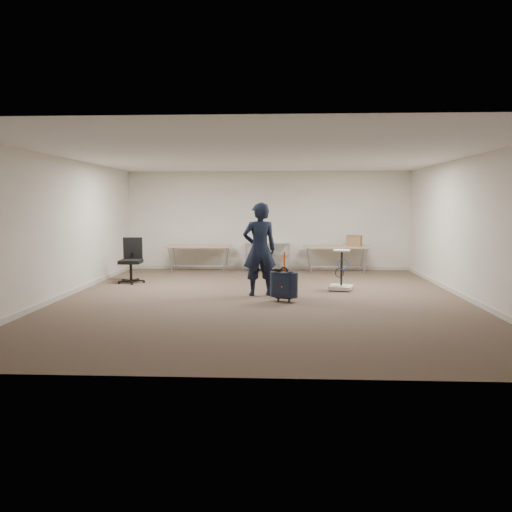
{
  "coord_description": "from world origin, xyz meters",
  "views": [
    {
      "loc": [
        0.32,
        -9.73,
        1.88
      ],
      "look_at": [
        -0.15,
        0.3,
        0.83
      ],
      "focal_mm": 35.0,
      "sensor_mm": 36.0,
      "label": 1
    }
  ],
  "objects": [
    {
      "name": "ground",
      "position": [
        0.0,
        0.0,
        0.0
      ],
      "size": [
        9.0,
        9.0,
        0.0
      ],
      "primitive_type": "plane",
      "color": "#4C392E",
      "rests_on": "ground"
    },
    {
      "name": "folding_table_right",
      "position": [
        1.9,
        3.95,
        0.68
      ],
      "size": [
        1.8,
        0.75,
        0.73
      ],
      "color": "#A08262",
      "rests_on": "ground"
    },
    {
      "name": "cardboard_box",
      "position": [
        2.38,
        4.0,
        0.87
      ],
      "size": [
        0.46,
        0.4,
        0.29
      ],
      "primitive_type": "cube",
      "rotation": [
        0.0,
        0.0,
        -0.34
      ],
      "color": "#946345",
      "rests_on": "folding_table_right"
    },
    {
      "name": "equipment_cart",
      "position": [
        1.68,
        1.14,
        0.23
      ],
      "size": [
        0.59,
        0.59,
        0.89
      ],
      "color": "beige",
      "rests_on": "ground"
    },
    {
      "name": "folding_table_left",
      "position": [
        -1.9,
        3.95,
        0.68
      ],
      "size": [
        1.8,
        0.75,
        0.73
      ],
      "color": "#A08262",
      "rests_on": "ground"
    },
    {
      "name": "room_shell",
      "position": [
        0.0,
        1.38,
        0.05
      ],
      "size": [
        8.0,
        9.0,
        9.0
      ],
      "color": "white",
      "rests_on": "ground"
    },
    {
      "name": "wire_shelf",
      "position": [
        0.0,
        4.2,
        0.44
      ],
      "size": [
        1.22,
        0.47,
        0.8
      ],
      "color": "silver",
      "rests_on": "ground"
    },
    {
      "name": "suitcase",
      "position": [
        0.42,
        -0.24,
        0.33
      ],
      "size": [
        0.4,
        0.31,
        0.97
      ],
      "color": "black",
      "rests_on": "ground"
    },
    {
      "name": "office_chair",
      "position": [
        -3.22,
        1.96,
        0.32
      ],
      "size": [
        0.65,
        0.65,
        1.07
      ],
      "color": "black",
      "rests_on": "ground"
    },
    {
      "name": "person",
      "position": [
        -0.08,
        0.42,
        0.95
      ],
      "size": [
        0.78,
        0.6,
        1.91
      ],
      "primitive_type": "imported",
      "rotation": [
        0.0,
        0.0,
        3.37
      ],
      "color": "black",
      "rests_on": "ground"
    }
  ]
}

